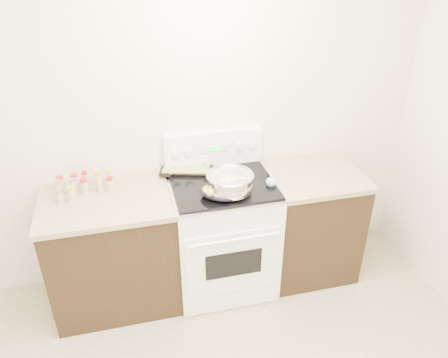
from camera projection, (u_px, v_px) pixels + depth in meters
name	position (u px, v px, depth m)	size (l,w,h in m)	color
room_shell	(221.00, 204.00, 1.54)	(4.10, 3.60, 2.75)	beige
counter_left	(114.00, 251.00, 3.26)	(0.93, 0.67, 0.92)	black
counter_right	(308.00, 222.00, 3.58)	(0.73, 0.67, 0.92)	black
kitchen_range	(222.00, 232.00, 3.41)	(0.78, 0.73, 1.22)	white
mixing_bowl	(230.00, 184.00, 3.02)	(0.34, 0.34, 0.19)	silver
roasting_pan	(222.00, 191.00, 2.98)	(0.36, 0.32, 0.12)	black
baking_sheet	(188.00, 167.00, 3.36)	(0.45, 0.37, 0.06)	black
wooden_spoon	(221.00, 183.00, 3.16)	(0.20, 0.17, 0.04)	tan
blue_ladle	(271.00, 181.00, 3.14)	(0.10, 0.26, 0.09)	#83B9C3
spice_jars	(83.00, 185.00, 3.08)	(0.39, 0.23, 0.13)	#BFB28C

